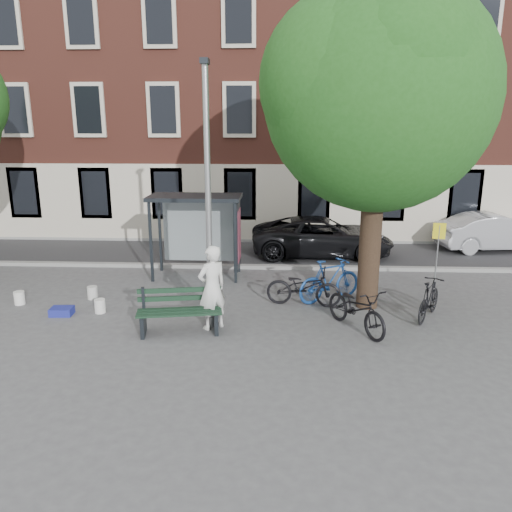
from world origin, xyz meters
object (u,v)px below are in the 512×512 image
Objects in this scene: painter at (212,287)px; bike_d at (429,299)px; bench at (180,313)px; car_dark at (322,236)px; bike_a at (304,287)px; notice_sign at (438,241)px; bike_c at (356,308)px; lamppost at (209,212)px; car_silver at (495,232)px; bus_shelter at (208,217)px; bike_b at (330,280)px.

painter reaches higher than bike_d.
bench is 0.39× the size of car_dark.
notice_sign is at bearing -61.85° from bike_a.
bike_a is 3.20m from bike_d.
bike_c is at bearing -135.62° from bike_a.
car_dark reaches higher than bike_d.
car_silver is (9.95, 7.99, -2.06)m from lamppost.
bench is at bearing -142.70° from notice_sign.
bike_d is at bearing 1.38° from bench.
car_dark is (3.21, 6.89, -2.06)m from lamppost.
bus_shelter is 4.16m from bike_a.
car_silver is 6.41m from notice_sign.
bike_d is (1.93, 0.85, -0.04)m from bike_c.
bike_a is at bearing 23.57° from bench.
bike_c is at bearing -120.52° from notice_sign.
bike_b is 0.95× the size of bike_c.
bench is 3.54m from bike_a.
lamppost reaches higher than bike_a.
bike_c is (0.44, -2.02, -0.05)m from bike_b.
bike_a is at bearing 16.90° from bike_d.
car_silver is 2.15× the size of notice_sign.
bike_b is (0.73, 0.40, 0.07)m from bike_a.
lamppost is 3.58× the size of bike_d.
lamppost is 4.18m from bike_b.
painter is at bearing 40.18° from bike_d.
painter is at bearing 122.24° from car_silver.
car_silver is at bearing -41.06° from bike_a.
bike_a is 2.00m from bike_c.
bus_shelter is at bearing 79.84° from bench.
bike_c is 10.40m from car_silver.
bike_d is 6.56m from car_dark.
notice_sign reaches higher than bike_a.
bike_c is at bearing 160.80° from bike_b.
car_dark is at bearing -1.00° from bike_a.
car_silver is (9.88, 8.15, -0.30)m from painter.
bench is 0.97× the size of bike_c.
bus_shelter is 0.65× the size of car_silver.
bike_a is 0.39× the size of car_dark.
bike_b is at bearing 4.53° from bike_d.
notice_sign is at bearing -104.17° from bike_b.
bench is 8.30m from car_dark.
bike_c reaches higher than bike_d.
bike_d is at bearing 140.73° from car_silver.
lamppost is at bearing 38.41° from bike_d.
bike_d is (2.37, -1.18, -0.09)m from bike_b.
car_dark reaches higher than bike_b.
notice_sign is (0.78, 2.16, 0.99)m from bike_d.
bike_d is (6.01, -3.40, -1.41)m from bus_shelter.
bench is 1.02× the size of bike_a.
lamppost is 2.46m from bench.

